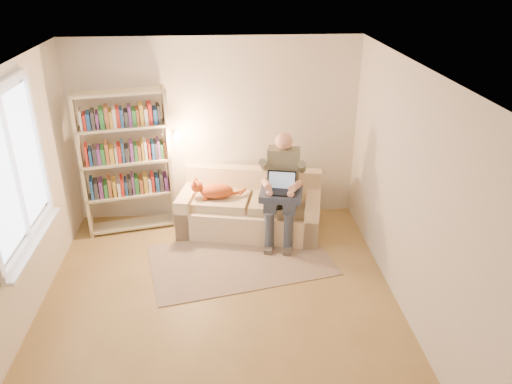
{
  "coord_description": "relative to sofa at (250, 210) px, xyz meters",
  "views": [
    {
      "loc": [
        0.07,
        -4.47,
        3.55
      ],
      "look_at": [
        0.48,
        1.0,
        0.93
      ],
      "focal_mm": 35.0,
      "sensor_mm": 36.0,
      "label": 1
    }
  ],
  "objects": [
    {
      "name": "laptop",
      "position": [
        0.4,
        -0.38,
        0.53
      ],
      "size": [
        0.42,
        0.36,
        0.33
      ],
      "rotation": [
        0.0,
        0.0,
        -0.21
      ],
      "color": "black",
      "rests_on": "blanket"
    },
    {
      "name": "floor",
      "position": [
        -0.45,
        -1.74,
        -0.3
      ],
      "size": [
        4.5,
        4.5,
        0.0
      ],
      "primitive_type": "plane",
      "color": "olive",
      "rests_on": "ground"
    },
    {
      "name": "window",
      "position": [
        -2.4,
        -1.54,
        1.08
      ],
      "size": [
        0.12,
        1.52,
        1.69
      ],
      "color": "white",
      "rests_on": "wall_left"
    },
    {
      "name": "bookshelf",
      "position": [
        -1.67,
        0.16,
        0.81
      ],
      "size": [
        1.36,
        0.54,
        2.0
      ],
      "rotation": [
        0.0,
        0.0,
        0.21
      ],
      "color": "beige",
      "rests_on": "floor"
    },
    {
      "name": "wall_left",
      "position": [
        -2.45,
        -1.74,
        1.0
      ],
      "size": [
        0.02,
        4.5,
        2.6
      ],
      "primitive_type": "cube",
      "color": "silver",
      "rests_on": "floor"
    },
    {
      "name": "person",
      "position": [
        0.41,
        -0.24,
        0.52
      ],
      "size": [
        0.54,
        0.73,
        1.47
      ],
      "rotation": [
        0.0,
        0.0,
        -0.21
      ],
      "color": "slate",
      "rests_on": "sofa"
    },
    {
      "name": "wall_front",
      "position": [
        -0.45,
        -3.99,
        1.0
      ],
      "size": [
        4.0,
        0.02,
        2.6
      ],
      "primitive_type": "cube",
      "color": "silver",
      "rests_on": "floor"
    },
    {
      "name": "wall_right",
      "position": [
        1.55,
        -1.74,
        1.0
      ],
      "size": [
        0.02,
        4.5,
        2.6
      ],
      "primitive_type": "cube",
      "color": "silver",
      "rests_on": "floor"
    },
    {
      "name": "sofa",
      "position": [
        0.0,
        0.0,
        0.0
      ],
      "size": [
        2.07,
        1.25,
        0.82
      ],
      "rotation": [
        0.0,
        0.0,
        -0.21
      ],
      "color": "beige",
      "rests_on": "floor"
    },
    {
      "name": "blanket",
      "position": [
        0.4,
        -0.39,
        0.42
      ],
      "size": [
        0.62,
        0.54,
        0.09
      ],
      "primitive_type": "cube",
      "rotation": [
        0.0,
        0.0,
        -0.21
      ],
      "color": "#2B344B",
      "rests_on": "person"
    },
    {
      "name": "ceiling",
      "position": [
        -0.45,
        -1.74,
        2.3
      ],
      "size": [
        4.0,
        4.5,
        0.02
      ],
      "primitive_type": "cube",
      "color": "white",
      "rests_on": "wall_back"
    },
    {
      "name": "cat",
      "position": [
        -0.49,
        -0.02,
        0.33
      ],
      "size": [
        0.71,
        0.33,
        0.25
      ],
      "rotation": [
        0.0,
        0.0,
        -0.21
      ],
      "color": "#D35F29",
      "rests_on": "sofa"
    },
    {
      "name": "wall_back",
      "position": [
        -0.45,
        0.51,
        1.0
      ],
      "size": [
        4.0,
        0.02,
        2.6
      ],
      "primitive_type": "cube",
      "color": "silver",
      "rests_on": "floor"
    },
    {
      "name": "rug",
      "position": [
        -0.18,
        -0.82,
        -0.29
      ],
      "size": [
        2.48,
        1.77,
        0.01
      ],
      "primitive_type": "cube",
      "rotation": [
        0.0,
        0.0,
        0.21
      ],
      "color": "gray",
      "rests_on": "floor"
    }
  ]
}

